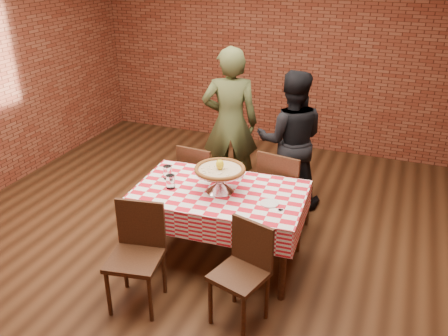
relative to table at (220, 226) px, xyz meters
The scene contains 19 objects.
ground 0.53m from the table, 160.06° to the left, with size 6.00×6.00×0.00m, color black.
back_wall 3.33m from the table, 96.45° to the left, with size 5.50×5.50×0.00m, color maroon.
table is the anchor object (origin of this frame).
tablecloth 0.25m from the table, behind, with size 1.56×0.95×0.26m, color red, non-canonical shape.
pizza_stand 0.48m from the table, 37.92° to the left, with size 0.46×0.46×0.20m, color silver, non-canonical shape.
pizza 0.59m from the table, 37.92° to the left, with size 0.46×0.46×0.03m, color #C9B78A.
lemon 0.65m from the table, 37.92° to the left, with size 0.07×0.07×0.09m, color yellow.
water_glass_left 0.64m from the table, 165.22° to the right, with size 0.08×0.08×0.13m, color white.
water_glass_right 0.72m from the table, behind, with size 0.08×0.08×0.13m, color white.
side_plate 0.63m from the table, ahead, with size 0.16×0.16×0.01m, color white.
sweetener_packet_a 0.74m from the table, 12.65° to the right, with size 0.05×0.04×0.01m, color white.
sweetener_packet_b 0.73m from the table, 13.29° to the right, with size 0.05×0.04×0.01m, color white.
condiment_caddy 0.56m from the table, 82.92° to the left, with size 0.10×0.08×0.14m, color silver.
chair_near_left 0.94m from the table, 116.33° to the right, with size 0.42×0.42×0.90m, color #432714, non-canonical shape.
chair_near_right 0.85m from the table, 57.83° to the right, with size 0.38×0.38×0.86m, color #432714, non-canonical shape.
chair_far_left 0.89m from the table, 124.85° to the left, with size 0.40×0.40×0.88m, color #432714, non-canonical shape.
chair_far_right 0.88m from the table, 61.53° to the left, with size 0.45×0.45×0.94m, color #432714, non-canonical shape.
diner_olive 1.51m from the table, 107.13° to the left, with size 0.65×0.43×1.80m, color #414926.
diner_black 1.44m from the table, 76.73° to the left, with size 0.78×0.60×1.60m, color black.
Camera 1 is at (1.79, -3.66, 2.78)m, focal length 37.97 mm.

